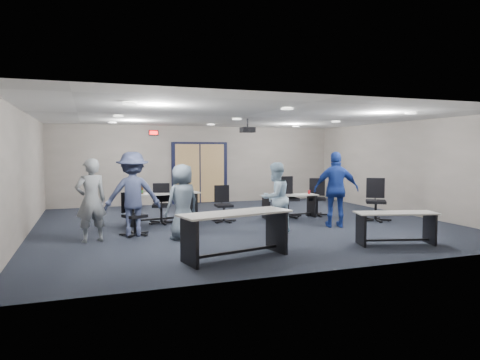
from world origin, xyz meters
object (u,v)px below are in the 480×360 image
object	(u,v)px
person_back	(133,194)
chair_loose_left	(135,214)
table_back_left	(162,202)
person_plaid	(183,202)
table_front_right	(396,222)
chair_loose_right	(376,200)
chair_back_d	(317,197)
person_gray	(91,200)
person_navy	(336,189)
table_front_left	(236,227)
chair_back_c	(288,197)
table_back_right	(290,202)
chair_back_a	(161,204)
person_lightblue	(275,198)
chair_back_b	(224,204)

from	to	relation	value
person_back	chair_loose_left	bearing A→B (deg)	-127.48
table_back_left	person_plaid	world-z (taller)	person_plaid
table_front_right	chair_loose_right	xyz separation A→B (m)	(1.39, 2.45, 0.12)
table_front_right	chair_back_d	distance (m)	3.82
person_plaid	person_gray	bearing A→B (deg)	-33.29
chair_loose_left	person_navy	world-z (taller)	person_navy
table_front_left	chair_loose_left	bearing A→B (deg)	106.56
table_back_left	chair_back_c	distance (m)	3.43
table_back_right	chair_loose_right	world-z (taller)	chair_loose_right
chair_back_c	person_plaid	bearing A→B (deg)	-148.47
chair_back_a	person_plaid	world-z (taller)	person_plaid
person_navy	person_lightblue	bearing A→B (deg)	26.60
person_lightblue	table_back_right	bearing A→B (deg)	-145.55
chair_loose_right	person_lightblue	size ratio (longest dim) A/B	0.71
chair_back_d	person_lightblue	xyz separation A→B (m)	(-2.16, -1.89, 0.27)
table_back_left	person_gray	world-z (taller)	person_gray
table_front_right	person_gray	world-z (taller)	person_gray
chair_loose_right	chair_back_b	bearing A→B (deg)	-164.70
chair_back_b	chair_back_d	xyz separation A→B (m)	(2.82, 0.14, 0.06)
table_back_left	person_gray	bearing A→B (deg)	-142.72
table_front_right	person_plaid	xyz separation A→B (m)	(-3.86, 1.93, 0.35)
person_navy	table_front_right	bearing A→B (deg)	112.33
table_back_left	person_navy	bearing A→B (deg)	-37.48
table_front_right	person_back	bearing A→B (deg)	166.69
person_navy	person_plaid	bearing A→B (deg)	23.25
chair_back_b	person_plaid	bearing A→B (deg)	-127.77
person_plaid	person_lightblue	world-z (taller)	person_lightblue
chair_loose_right	person_back	bearing A→B (deg)	-148.42
person_plaid	person_back	size ratio (longest dim) A/B	0.86
chair_loose_left	chair_loose_right	world-z (taller)	chair_loose_right
chair_loose_left	table_front_right	bearing A→B (deg)	-55.36
chair_back_a	chair_back_c	size ratio (longest dim) A/B	0.90
chair_loose_left	person_plaid	xyz separation A→B (m)	(0.91, -0.71, 0.32)
table_back_right	person_back	distance (m)	4.50
table_front_left	person_navy	distance (m)	3.88
table_front_left	chair_back_c	world-z (taller)	chair_back_c
chair_loose_right	table_front_right	bearing A→B (deg)	-86.64
chair_back_c	table_back_right	bearing A→B (deg)	-14.95
chair_back_a	chair_back_c	world-z (taller)	chair_back_c
chair_back_a	person_back	distance (m)	1.65
chair_back_a	chair_loose_left	distance (m)	1.54
table_back_right	chair_back_c	distance (m)	0.14
table_front_left	person_back	size ratio (longest dim) A/B	1.13
table_back_left	person_lightblue	distance (m)	3.12
chair_back_b	chair_back_c	distance (m)	1.89
table_front_left	person_navy	size ratio (longest dim) A/B	1.13
person_lightblue	person_plaid	bearing A→B (deg)	-21.35
chair_back_b	table_front_right	bearing A→B (deg)	-54.47
chair_loose_left	person_plaid	size ratio (longest dim) A/B	0.60
chair_back_c	person_lightblue	xyz separation A→B (m)	(-1.22, -1.84, 0.23)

